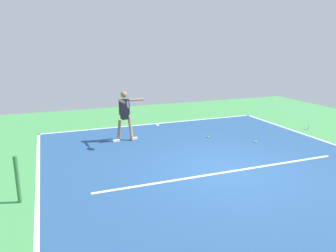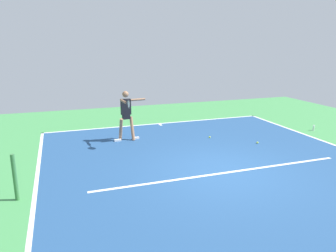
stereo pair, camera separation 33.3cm
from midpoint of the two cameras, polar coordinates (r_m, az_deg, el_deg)
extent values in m
plane|color=#428E4C|center=(9.04, 8.84, -7.78)|extent=(20.41, 20.41, 0.00)
cube|color=navy|center=(9.04, 8.84, -7.77)|extent=(9.67, 11.64, 0.00)
cube|color=white|center=(14.09, -2.84, 0.42)|extent=(9.67, 0.10, 0.01)
cube|color=white|center=(7.99, -23.26, -11.87)|extent=(0.10, 11.64, 0.01)
cube|color=white|center=(8.93, 9.27, -8.06)|extent=(7.25, 0.10, 0.01)
cube|color=white|center=(13.90, -2.58, 0.23)|extent=(0.10, 0.30, 0.01)
cylinder|color=#38753D|center=(7.81, -26.23, -8.52)|extent=(0.09, 0.09, 1.07)
cylinder|color=#9E7051|center=(11.70, -7.45, -0.48)|extent=(0.14, 0.37, 0.86)
cube|color=white|center=(11.84, -6.81, -2.19)|extent=(0.25, 0.12, 0.07)
cylinder|color=#9E7051|center=(11.58, -9.45, -0.71)|extent=(0.14, 0.37, 0.86)
cube|color=white|center=(11.64, -9.98, -2.59)|extent=(0.25, 0.12, 0.07)
cube|color=black|center=(11.53, -8.53, 1.69)|extent=(0.26, 0.22, 0.20)
cube|color=black|center=(11.46, -8.59, 3.33)|extent=(0.35, 0.21, 0.55)
sphere|color=#9E7051|center=(11.38, -8.68, 5.55)|extent=(0.22, 0.22, 0.22)
cylinder|color=#9E7051|center=(11.56, -6.52, 4.63)|extent=(0.56, 0.13, 0.08)
cylinder|color=#9E7051|center=(11.10, -9.04, 4.31)|extent=(0.13, 0.56, 0.08)
cylinder|color=black|center=(10.74, -8.41, 4.00)|extent=(0.05, 0.22, 0.03)
torus|color=black|center=(10.51, -8.00, 3.80)|extent=(0.05, 0.29, 0.29)
cylinder|color=silver|center=(10.51, -8.00, 3.80)|extent=(0.03, 0.25, 0.25)
sphere|color=#C6E53D|center=(11.74, 14.47, -2.71)|extent=(0.07, 0.07, 0.07)
sphere|color=#C6E53D|center=(12.04, 6.29, -1.90)|extent=(0.07, 0.07, 0.07)
cylinder|color=white|center=(14.27, 23.09, -0.11)|extent=(0.07, 0.07, 0.22)
camera|label=1|loc=(0.17, -90.95, -0.24)|focal=34.41mm
camera|label=2|loc=(0.17, 89.05, 0.24)|focal=34.41mm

